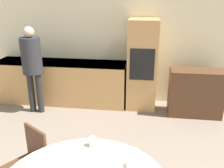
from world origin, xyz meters
TOP-DOWN VIEW (x-y plane):
  - wall_back at (0.00, 4.75)m, footprint 7.04×0.05m
  - kitchen_counter at (-1.33, 4.40)m, footprint 2.69×0.60m
  - oven_unit at (0.35, 4.41)m, footprint 0.57×0.59m
  - sideboard at (1.37, 4.17)m, footprint 0.98×0.45m
  - chair_far_left at (-0.82, 1.79)m, footprint 0.55×0.55m
  - person_standing at (-1.68, 3.88)m, footprint 0.37×0.37m
  - cup at (-0.09, 1.76)m, footprint 0.08×0.08m
  - bowl_near at (0.36, 1.47)m, footprint 0.16×0.16m

SIDE VIEW (x-z plane):
  - sideboard at x=1.37m, z-range 0.00..0.89m
  - kitchen_counter at x=-1.33m, z-range 0.01..0.91m
  - chair_far_left at x=-0.82m, z-range 0.06..0.90m
  - bowl_near at x=0.36m, z-range 0.76..0.81m
  - cup at x=-0.09m, z-range 0.76..0.86m
  - oven_unit at x=0.35m, z-range 0.00..1.77m
  - person_standing at x=-1.68m, z-range 0.19..1.86m
  - wall_back at x=0.00m, z-range 0.00..2.60m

